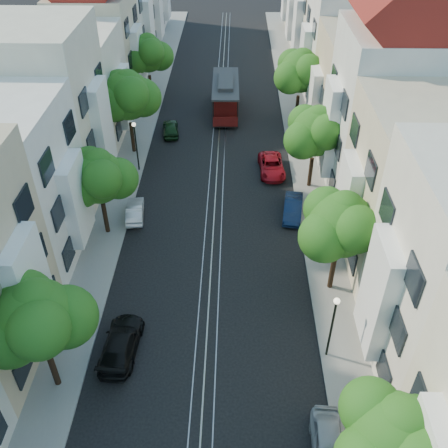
# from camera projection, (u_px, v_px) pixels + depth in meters

# --- Properties ---
(ground) EXTENTS (200.00, 200.00, 0.00)m
(ground) POSITION_uv_depth(u_px,v_px,m) (219.00, 136.00, 45.10)
(ground) COLOR black
(ground) RESTS_ON ground
(sidewalk_east) EXTENTS (2.50, 80.00, 0.12)m
(sidewalk_east) POSITION_uv_depth(u_px,v_px,m) (299.00, 137.00, 44.94)
(sidewalk_east) COLOR gray
(sidewalk_east) RESTS_ON ground
(sidewalk_west) EXTENTS (2.50, 80.00, 0.12)m
(sidewalk_west) POSITION_uv_depth(u_px,v_px,m) (139.00, 135.00, 45.18)
(sidewalk_west) COLOR gray
(sidewalk_west) RESTS_ON ground
(rail_left) EXTENTS (0.06, 80.00, 0.02)m
(rail_left) POSITION_uv_depth(u_px,v_px,m) (213.00, 136.00, 45.10)
(rail_left) COLOR gray
(rail_left) RESTS_ON ground
(rail_slot) EXTENTS (0.06, 80.00, 0.02)m
(rail_slot) POSITION_uv_depth(u_px,v_px,m) (219.00, 136.00, 45.09)
(rail_slot) COLOR gray
(rail_slot) RESTS_ON ground
(rail_right) EXTENTS (0.06, 80.00, 0.02)m
(rail_right) POSITION_uv_depth(u_px,v_px,m) (225.00, 136.00, 45.08)
(rail_right) COLOR gray
(rail_right) RESTS_ON ground
(lane_line) EXTENTS (0.08, 80.00, 0.01)m
(lane_line) POSITION_uv_depth(u_px,v_px,m) (219.00, 136.00, 45.10)
(lane_line) COLOR tan
(lane_line) RESTS_ON ground
(townhouses_east) EXTENTS (7.75, 72.00, 12.00)m
(townhouses_east) POSITION_uv_depth(u_px,v_px,m) (360.00, 83.00, 41.64)
(townhouses_east) COLOR beige
(townhouses_east) RESTS_ON ground
(townhouses_west) EXTENTS (7.75, 72.00, 11.76)m
(townhouses_west) POSITION_uv_depth(u_px,v_px,m) (78.00, 82.00, 42.10)
(townhouses_west) COLOR silver
(townhouses_west) RESTS_ON ground
(tree_e_a) EXTENTS (4.72, 3.87, 6.27)m
(tree_e_a) POSITION_uv_depth(u_px,v_px,m) (396.00, 441.00, 17.81)
(tree_e_a) COLOR black
(tree_e_a) RESTS_ON ground
(tree_e_b) EXTENTS (4.93, 4.08, 6.68)m
(tree_e_b) POSITION_uv_depth(u_px,v_px,m) (342.00, 226.00, 27.06)
(tree_e_b) COLOR black
(tree_e_b) RESTS_ON ground
(tree_e_c) EXTENTS (4.84, 3.99, 6.52)m
(tree_e_c) POSITION_uv_depth(u_px,v_px,m) (316.00, 133.00, 35.82)
(tree_e_c) COLOR black
(tree_e_c) RESTS_ON ground
(tree_e_d) EXTENTS (5.01, 4.16, 6.85)m
(tree_e_d) POSITION_uv_depth(u_px,v_px,m) (301.00, 72.00, 44.33)
(tree_e_d) COLOR black
(tree_e_d) RESTS_ON ground
(tree_w_a) EXTENTS (4.93, 4.08, 6.68)m
(tree_w_a) POSITION_uv_depth(u_px,v_px,m) (38.00, 321.00, 21.78)
(tree_w_a) COLOR black
(tree_w_a) RESTS_ON ground
(tree_w_b) EXTENTS (4.72, 3.87, 6.27)m
(tree_w_b) POSITION_uv_depth(u_px,v_px,m) (99.00, 178.00, 31.45)
(tree_w_b) COLOR black
(tree_w_b) RESTS_ON ground
(tree_w_c) EXTENTS (5.13, 4.28, 7.09)m
(tree_w_c) POSITION_uv_depth(u_px,v_px,m) (128.00, 97.00, 39.71)
(tree_w_c) COLOR black
(tree_w_c) RESTS_ON ground
(tree_w_d) EXTENTS (4.84, 3.99, 6.52)m
(tree_w_d) POSITION_uv_depth(u_px,v_px,m) (148.00, 55.00, 48.68)
(tree_w_d) COLOR black
(tree_w_d) RESTS_ON ground
(lamp_east) EXTENTS (0.32, 0.32, 4.16)m
(lamp_east) POSITION_uv_depth(u_px,v_px,m) (333.00, 319.00, 24.32)
(lamp_east) COLOR black
(lamp_east) RESTS_ON ground
(lamp_west) EXTENTS (0.32, 0.32, 4.16)m
(lamp_west) POSITION_uv_depth(u_px,v_px,m) (136.00, 139.00, 38.72)
(lamp_west) COLOR black
(lamp_west) RESTS_ON ground
(cable_car) EXTENTS (2.59, 7.96, 3.05)m
(cable_car) POSITION_uv_depth(u_px,v_px,m) (226.00, 95.00, 47.97)
(cable_car) COLOR black
(cable_car) RESTS_ON ground
(parked_car_e_near) EXTENTS (1.69, 3.77, 1.26)m
(parked_car_e_near) POSITION_uv_depth(u_px,v_px,m) (329.00, 446.00, 21.54)
(parked_car_e_near) COLOR #A3A8AF
(parked_car_e_near) RESTS_ON ground
(parked_car_e_mid) EXTENTS (1.74, 3.75, 1.19)m
(parked_car_e_mid) POSITION_uv_depth(u_px,v_px,m) (293.00, 208.00, 35.39)
(parked_car_e_mid) COLOR #0B1938
(parked_car_e_mid) RESTS_ON ground
(parked_car_e_far) EXTENTS (2.16, 4.28, 1.16)m
(parked_car_e_far) POSITION_uv_depth(u_px,v_px,m) (272.00, 166.00, 39.93)
(parked_car_e_far) COLOR maroon
(parked_car_e_far) RESTS_ON ground
(parked_car_w_near) EXTENTS (2.01, 4.42, 1.25)m
(parked_car_w_near) POSITION_uv_depth(u_px,v_px,m) (121.00, 343.00, 25.93)
(parked_car_w_near) COLOR black
(parked_car_w_near) RESTS_ON ground
(parked_car_w_mid) EXTENTS (1.53, 3.40, 1.08)m
(parked_car_w_mid) POSITION_uv_depth(u_px,v_px,m) (135.00, 211.00, 35.25)
(parked_car_w_mid) COLOR silver
(parked_car_w_mid) RESTS_ON ground
(parked_car_w_far) EXTENTS (1.83, 3.57, 1.16)m
(parked_car_w_far) POSITION_uv_depth(u_px,v_px,m) (171.00, 128.00, 45.13)
(parked_car_w_far) COLOR black
(parked_car_w_far) RESTS_ON ground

